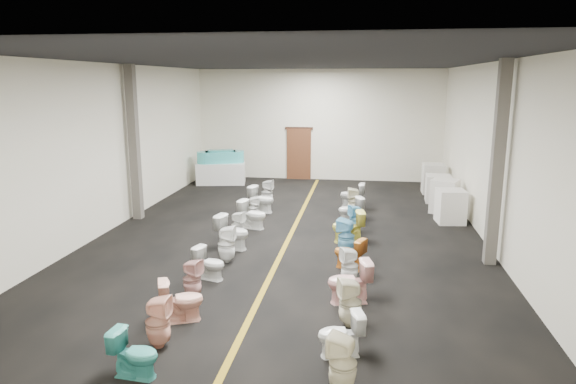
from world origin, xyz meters
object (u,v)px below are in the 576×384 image
bathtub (221,157)px  toilet_left_10 (262,199)px  toilet_right_0 (343,364)px  appliance_crate_c (438,189)px  display_table (221,173)px  appliance_crate_a (451,206)px  toilet_left_2 (181,300)px  toilet_right_10 (354,201)px  toilet_left_8 (253,214)px  toilet_right_11 (352,195)px  toilet_right_2 (350,303)px  toilet_left_6 (233,232)px  toilet_left_9 (253,208)px  toilet_right_3 (349,282)px  appliance_crate_b (444,196)px  toilet_right_6 (346,236)px  toilet_right_9 (351,210)px  toilet_right_8 (356,219)px  toilet_left_7 (238,225)px  toilet_right_5 (349,253)px  toilet_left_5 (227,244)px  toilet_left_1 (158,322)px  toilet_left_3 (192,279)px  toilet_right_4 (350,266)px  toilet_left_4 (210,263)px  toilet_right_1 (341,335)px  toilet_left_11 (267,192)px  toilet_left_0 (135,354)px  toilet_right_7 (348,227)px

bathtub → toilet_left_10: (2.50, -4.23, -0.66)m
toilet_right_0 → appliance_crate_c: bearing=-179.0°
display_table → appliance_crate_a: bearing=-29.6°
display_table → appliance_crate_c: appliance_crate_c is taller
toilet_left_2 → toilet_right_10: toilet_right_10 is taller
toilet_left_8 → toilet_right_11: toilet_right_11 is taller
toilet_right_2 → toilet_left_10: bearing=-175.2°
toilet_left_6 → toilet_left_8: toilet_left_6 is taller
toilet_left_9 → toilet_right_3: bearing=-168.5°
display_table → appliance_crate_b: bearing=-22.9°
toilet_right_3 → toilet_right_10: bearing=166.3°
toilet_left_9 → toilet_right_6: size_ratio=0.82×
toilet_right_9 → toilet_right_8: bearing=-13.6°
appliance_crate_b → appliance_crate_a: bearing=-90.0°
toilet_left_7 → toilet_right_3: size_ratio=0.88×
toilet_left_9 → bathtub: bearing=8.0°
toilet_right_6 → toilet_right_5: bearing=25.0°
display_table → toilet_left_5: toilet_left_5 is taller
toilet_right_2 → toilet_right_10: size_ratio=1.00×
toilet_left_10 → toilet_right_3: (2.93, -6.36, -0.00)m
toilet_left_2 → toilet_left_10: bearing=-22.2°
appliance_crate_a → toilet_right_11: bearing=152.9°
toilet_left_1 → toilet_left_10: (-0.07, 8.43, -0.01)m
appliance_crate_c → toilet_left_5: 8.80m
appliance_crate_b → toilet_left_2: 9.99m
toilet_left_3 → toilet_right_9: size_ratio=1.03×
appliance_crate_b → appliance_crate_c: appliance_crate_b is taller
appliance_crate_a → toilet_right_4: appliance_crate_a is taller
toilet_left_5 → toilet_right_3: 3.32m
toilet_right_0 → toilet_right_9: bearing=-164.7°
toilet_left_4 → toilet_left_2: bearing=-161.2°
display_table → toilet_right_3: (5.43, -10.60, -0.01)m
bathtub → toilet_right_6: bearing=-77.0°
toilet_left_3 → toilet_right_9: (2.80, 5.82, -0.01)m
appliance_crate_c → toilet_left_4: (-5.61, -7.87, -0.12)m
toilet_left_8 → toilet_right_1: toilet_left_8 is taller
toilet_left_2 → toilet_left_11: bearing=-22.3°
appliance_crate_c → toilet_right_2: appliance_crate_c is taller
toilet_right_6 → toilet_left_0: bearing=-6.6°
toilet_left_5 → toilet_left_7: (-0.19, 1.79, -0.07)m
toilet_left_4 → toilet_right_7: 4.01m
toilet_right_1 → toilet_right_2: bearing=157.1°
toilet_right_2 → toilet_right_6: toilet_right_6 is taller
toilet_left_6 → toilet_left_8: size_ratio=1.05×
toilet_left_0 → toilet_left_3: size_ratio=0.90×
toilet_left_0 → toilet_left_3: bearing=6.9°
toilet_right_10 → toilet_left_5: bearing=-36.4°
toilet_left_0 → toilet_left_9: toilet_left_9 is taller
toilet_left_7 → toilet_right_4: (2.98, -2.67, 0.03)m
toilet_left_1 → toilet_right_6: (2.69, 4.83, 0.01)m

